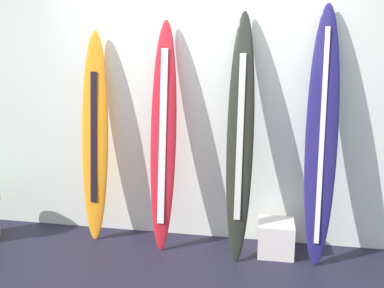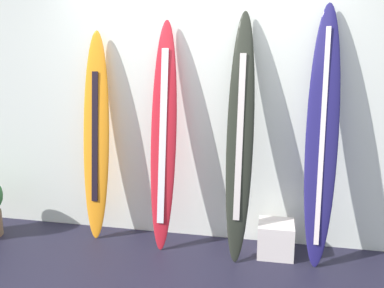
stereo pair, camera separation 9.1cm
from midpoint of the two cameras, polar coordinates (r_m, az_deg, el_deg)
wall_back at (r=4.01m, az=1.66°, el=6.97°), size 7.20×0.20×2.80m
surfboard_sunset at (r=4.08m, az=-12.20°, el=0.73°), size 0.28×0.29×1.97m
surfboard_crimson at (r=3.80m, az=-3.18°, el=1.01°), size 0.24×0.39×2.06m
surfboard_charcoal at (r=3.64m, az=7.22°, el=0.74°), size 0.23×0.50×2.13m
surfboard_navy at (r=3.67m, az=17.83°, el=0.70°), size 0.28×0.44×2.18m
display_block_left at (r=3.93m, az=11.91°, el=-12.41°), size 0.32×0.32×0.30m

